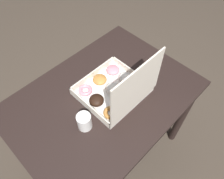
{
  "coord_description": "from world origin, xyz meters",
  "views": [
    {
      "loc": [
        0.46,
        0.52,
        1.77
      ],
      "look_at": [
        -0.06,
        0.01,
        0.79
      ],
      "focal_mm": 35.0,
      "sensor_mm": 36.0,
      "label": 1
    }
  ],
  "objects": [
    {
      "name": "coffee_mug",
      "position": [
        0.19,
        0.07,
        0.82
      ],
      "size": [
        0.07,
        0.07,
        0.09
      ],
      "color": "white",
      "rests_on": "dining_table"
    },
    {
      "name": "ground_plane",
      "position": [
        0.0,
        0.0,
        0.0
      ],
      "size": [
        8.0,
        8.0,
        0.0
      ],
      "primitive_type": "plane",
      "color": "#42382D"
    },
    {
      "name": "donut_box",
      "position": [
        -0.07,
        0.04,
        0.82
      ],
      "size": [
        0.35,
        0.33,
        0.33
      ],
      "color": "white",
      "rests_on": "dining_table"
    },
    {
      "name": "dining_table",
      "position": [
        0.0,
        0.0,
        0.64
      ],
      "size": [
        1.05,
        0.75,
        0.77
      ],
      "color": "black",
      "rests_on": "ground_plane"
    }
  ]
}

